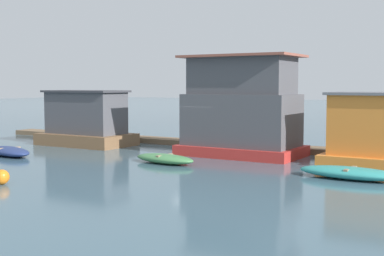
# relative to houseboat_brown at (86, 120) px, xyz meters

# --- Properties ---
(ground_plane) EXTENTS (200.00, 200.00, 0.00)m
(ground_plane) POSITION_rel_houseboat_brown_xyz_m (7.82, 0.21, -1.47)
(ground_plane) COLOR #426070
(dock_walkway) EXTENTS (33.80, 1.52, 0.30)m
(dock_walkway) POSITION_rel_houseboat_brown_xyz_m (7.82, 3.26, -1.32)
(dock_walkway) COLOR brown
(dock_walkway) RESTS_ON ground_plane
(houseboat_brown) EXTENTS (5.51, 3.20, 3.25)m
(houseboat_brown) POSITION_rel_houseboat_brown_xyz_m (0.00, 0.00, 0.00)
(houseboat_brown) COLOR brown
(houseboat_brown) RESTS_ON ground_plane
(houseboat_red) EXTENTS (6.03, 3.59, 5.05)m
(houseboat_red) POSITION_rel_houseboat_brown_xyz_m (9.96, 0.51, 0.86)
(houseboat_red) COLOR red
(houseboat_red) RESTS_ON ground_plane
(dinghy_navy) EXTENTS (3.82, 2.32, 0.45)m
(dinghy_navy) POSITION_rel_houseboat_brown_xyz_m (-0.06, -5.63, -1.24)
(dinghy_navy) COLOR navy
(dinghy_navy) RESTS_ON ground_plane
(dinghy_green) EXTENTS (3.33, 1.59, 0.43)m
(dinghy_green) POSITION_rel_houseboat_brown_xyz_m (8.16, -3.77, -1.25)
(dinghy_green) COLOR #47844C
(dinghy_green) RESTS_ON ground_plane
(dinghy_teal) EXTENTS (4.06, 1.59, 0.46)m
(dinghy_teal) POSITION_rel_houseboat_brown_xyz_m (16.49, -3.48, -1.23)
(dinghy_teal) COLOR teal
(dinghy_teal) RESTS_ON ground_plane
(buoy_orange) EXTENTS (0.54, 0.54, 0.54)m
(buoy_orange) POSITION_rel_houseboat_brown_xyz_m (6.04, -11.10, -1.20)
(buoy_orange) COLOR orange
(buoy_orange) RESTS_ON ground_plane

